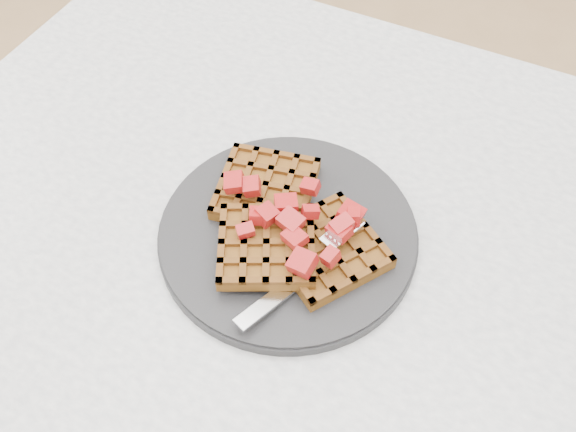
{
  "coord_description": "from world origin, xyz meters",
  "views": [
    {
      "loc": [
        0.07,
        -0.38,
        1.33
      ],
      "look_at": [
        -0.11,
        -0.02,
        0.79
      ],
      "focal_mm": 40.0,
      "sensor_mm": 36.0,
      "label": 1
    }
  ],
  "objects": [
    {
      "name": "strawberry_pile",
      "position": [
        -0.11,
        -0.02,
        0.8
      ],
      "size": [
        0.15,
        0.15,
        0.02
      ],
      "primitive_type": null,
      "color": "#8B0003",
      "rests_on": "waffles"
    },
    {
      "name": "table",
      "position": [
        0.0,
        0.0,
        0.64
      ],
      "size": [
        1.2,
        0.8,
        0.75
      ],
      "color": "white",
      "rests_on": "ground"
    },
    {
      "name": "waffles",
      "position": [
        -0.11,
        -0.02,
        0.78
      ],
      "size": [
        0.23,
        0.2,
        0.03
      ],
      "color": "brown",
      "rests_on": "plate"
    },
    {
      "name": "plate",
      "position": [
        -0.11,
        -0.02,
        0.76
      ],
      "size": [
        0.28,
        0.28,
        0.02
      ],
      "primitive_type": "cylinder",
      "color": "black",
      "rests_on": "table"
    },
    {
      "name": "fork",
      "position": [
        -0.06,
        -0.06,
        0.77
      ],
      "size": [
        0.08,
        0.18,
        0.02
      ],
      "primitive_type": null,
      "rotation": [
        0.0,
        0.0,
        -0.34
      ],
      "color": "silver",
      "rests_on": "plate"
    }
  ]
}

